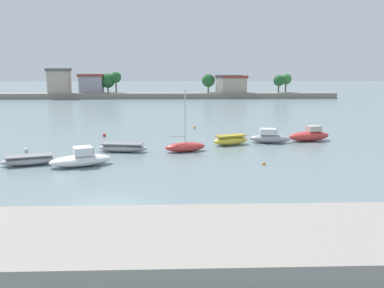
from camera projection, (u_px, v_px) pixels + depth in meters
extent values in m
plane|color=slate|center=(108.00, 206.00, 23.73)|extent=(400.00, 400.00, 0.00)
cube|color=gray|center=(72.00, 253.00, 15.83)|extent=(80.72, 6.09, 1.78)
ellipsoid|color=#9E9EA3|center=(29.00, 161.00, 33.54)|extent=(4.90, 2.94, 0.73)
cube|color=slate|center=(29.00, 156.00, 33.46)|extent=(3.94, 2.41, 0.10)
ellipsoid|color=white|center=(81.00, 160.00, 33.09)|extent=(5.45, 3.65, 0.96)
cube|color=silver|center=(83.00, 151.00, 33.02)|extent=(1.92, 1.90, 0.66)
cube|color=black|center=(92.00, 149.00, 33.29)|extent=(0.55, 1.25, 0.46)
ellipsoid|color=#9E9EA3|center=(123.00, 148.00, 38.69)|extent=(5.08, 2.07, 0.71)
cube|color=slate|center=(122.00, 144.00, 38.60)|extent=(4.07, 1.71, 0.13)
ellipsoid|color=#C63833|center=(185.00, 147.00, 38.72)|extent=(4.25, 2.46, 0.92)
cylinder|color=silver|center=(185.00, 116.00, 38.14)|extent=(0.10, 0.10, 5.08)
cylinder|color=#B7B7BC|center=(177.00, 136.00, 38.27)|extent=(1.64, 0.52, 0.08)
ellipsoid|color=yellow|center=(231.00, 141.00, 42.03)|extent=(4.18, 2.63, 0.90)
cube|color=#A8952A|center=(231.00, 136.00, 41.92)|extent=(3.36, 2.16, 0.16)
ellipsoid|color=#9E9EA3|center=(270.00, 139.00, 43.14)|extent=(4.55, 1.99, 0.93)
cube|color=silver|center=(268.00, 132.00, 43.01)|extent=(1.82, 1.31, 0.63)
cube|color=black|center=(276.00, 131.00, 42.92)|extent=(0.20, 1.01, 0.44)
ellipsoid|color=#C63833|center=(309.00, 136.00, 44.24)|extent=(5.17, 2.76, 1.08)
cube|color=#BCB2A3|center=(314.00, 128.00, 44.22)|extent=(1.68, 1.39, 0.60)
cube|color=black|center=(320.00, 128.00, 44.40)|extent=(0.30, 0.97, 0.42)
sphere|color=orange|center=(194.00, 127.00, 53.20)|extent=(0.31, 0.31, 0.31)
sphere|color=white|center=(26.00, 150.00, 38.58)|extent=(0.42, 0.42, 0.42)
sphere|color=orange|center=(264.00, 163.00, 33.55)|extent=(0.26, 0.26, 0.26)
sphere|color=red|center=(104.00, 135.00, 46.96)|extent=(0.41, 0.41, 0.41)
cube|color=gray|center=(162.00, 95.00, 103.37)|extent=(90.10, 6.43, 1.40)
cube|color=#B2A38E|center=(59.00, 82.00, 101.08)|extent=(5.20, 3.50, 5.58)
cube|color=#565156|center=(58.00, 70.00, 100.47)|extent=(5.72, 3.85, 0.70)
cube|color=#99939E|center=(91.00, 85.00, 102.82)|extent=(5.90, 3.13, 4.14)
cube|color=brown|center=(91.00, 75.00, 102.35)|extent=(6.49, 3.45, 0.70)
cube|color=beige|center=(228.00, 85.00, 103.39)|extent=(6.22, 3.36, 3.86)
cube|color=#565156|center=(228.00, 76.00, 102.95)|extent=(6.84, 3.70, 0.70)
cube|color=#B2A38E|center=(234.00, 85.00, 103.32)|extent=(6.15, 3.20, 3.74)
cube|color=brown|center=(234.00, 77.00, 102.89)|extent=(6.77, 3.52, 0.70)
cylinder|color=brown|center=(116.00, 87.00, 103.59)|extent=(0.36, 0.36, 2.83)
sphere|color=#235B2D|center=(116.00, 77.00, 103.10)|extent=(2.84, 2.84, 2.84)
cylinder|color=brown|center=(108.00, 90.00, 103.79)|extent=(0.36, 0.36, 1.59)
sphere|color=#235B2D|center=(108.00, 81.00, 103.35)|extent=(3.74, 3.74, 3.74)
cylinder|color=brown|center=(286.00, 88.00, 105.33)|extent=(0.36, 0.36, 2.27)
sphere|color=#387A3D|center=(286.00, 79.00, 104.89)|extent=(2.96, 2.96, 2.96)
cylinder|color=brown|center=(208.00, 89.00, 104.32)|extent=(0.36, 0.36, 1.75)
sphere|color=#235B2D|center=(208.00, 80.00, 103.89)|extent=(3.43, 3.43, 3.43)
cylinder|color=brown|center=(279.00, 89.00, 103.57)|extent=(0.36, 0.36, 1.99)
sphere|color=#235B2D|center=(279.00, 80.00, 103.16)|extent=(2.86, 2.86, 2.86)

